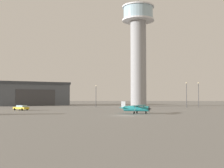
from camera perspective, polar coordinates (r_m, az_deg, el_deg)
ground_plane at (r=56.05m, az=2.62°, el=-6.21°), size 400.00×400.00×0.00m
control_tower at (r=115.19m, az=5.19°, el=7.86°), size 12.54×12.54×43.22m
hangar at (r=129.17m, az=-15.64°, el=-1.87°), size 34.49×30.13×9.78m
airplane_teal at (r=62.33m, az=4.72°, el=-4.72°), size 6.84×8.64×2.61m
car_yellow at (r=81.57m, az=-17.39°, el=-4.43°), size 4.78×3.92×1.37m
light_post_east at (r=102.47m, az=-3.17°, el=-1.94°), size 0.44×0.44×7.73m
light_post_north at (r=103.74m, az=16.62°, el=-1.60°), size 0.44×0.44×8.56m
light_post_centre at (r=101.75m, az=14.42°, el=-1.61°), size 0.44×0.44×8.57m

